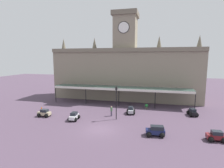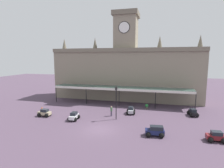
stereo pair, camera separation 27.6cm
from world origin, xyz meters
TOP-DOWN VIEW (x-y plane):
  - ground_plane at (0.00, 0.00)m, footprint 140.00×140.00m
  - station_building at (-0.00, 19.09)m, footprint 32.70×6.94m
  - entrance_canopy at (0.00, 13.40)m, footprint 27.87×3.26m
  - car_white_sedan at (-4.97, 2.56)m, footprint 1.62×2.11m
  - car_maroon_sedan at (13.85, 0.06)m, footprint 2.10×1.59m
  - car_silver_sedan at (2.99, 7.82)m, footprint 1.67×2.14m
  - car_black_sedan at (12.97, 9.18)m, footprint 1.73×2.17m
  - car_navy_estate at (7.14, -0.24)m, footprint 2.34×1.72m
  - car_beige_sedan at (-10.38, 2.92)m, footprint 2.06×1.54m
  - pedestrian_near_entrance at (0.10, 5.79)m, footprint 0.34×0.39m
  - victorian_lamppost at (1.22, 4.39)m, footprint 0.30×0.30m
  - traffic_cone at (-12.95, 5.83)m, footprint 0.40×0.40m
  - planter_by_canopy at (5.42, 11.30)m, footprint 0.60×0.60m

SIDE VIEW (x-z plane):
  - ground_plane at x=0.00m, z-range 0.00..0.00m
  - traffic_cone at x=-12.95m, z-range 0.00..0.66m
  - planter_by_canopy at x=5.42m, z-range 0.01..0.97m
  - car_white_sedan at x=-4.97m, z-range -0.09..1.10m
  - car_maroon_sedan at x=13.85m, z-range -0.09..1.10m
  - car_silver_sedan at x=2.99m, z-range -0.09..1.10m
  - car_black_sedan at x=12.97m, z-range -0.09..1.10m
  - car_beige_sedan at x=-10.38m, z-range -0.09..1.10m
  - car_navy_estate at x=7.14m, z-range -0.07..1.20m
  - pedestrian_near_entrance at x=0.10m, z-range 0.07..1.74m
  - victorian_lamppost at x=1.22m, z-range 0.61..5.79m
  - entrance_canopy at x=0.00m, z-range 1.66..5.25m
  - station_building at x=0.00m, z-range -3.20..16.15m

